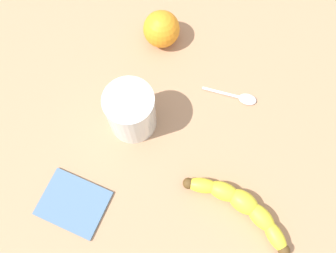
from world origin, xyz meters
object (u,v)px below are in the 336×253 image
Objects in this scene: banana at (241,206)px; orange_fruit at (161,29)px; smoothie_glass at (131,112)px; teaspoon at (244,98)px.

orange_fruit is at bearing -32.57° from banana.
smoothie_glass reaches higher than teaspoon.
banana is 21.70cm from teaspoon.
banana is 2.05× the size of teaspoon.
orange_fruit is 0.72× the size of teaspoon.
banana is at bearing 3.88° from smoothie_glass.
orange_fruit reaches higher than teaspoon.
banana is at bearing -80.69° from teaspoon.
banana is 2.01× the size of smoothie_glass.
teaspoon is (12.58, 18.92, -4.86)cm from smoothie_glass.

